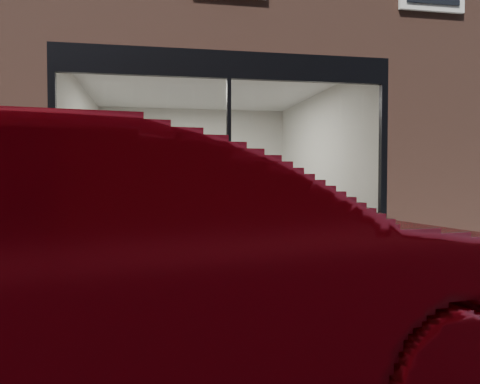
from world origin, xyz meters
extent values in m
plane|color=black|center=(0.00, 0.00, 0.00)|extent=(120.00, 120.00, 0.00)
cube|color=gray|center=(0.00, 1.00, 0.01)|extent=(40.00, 2.00, 0.01)
cube|color=gray|center=(0.00, -0.05, 0.06)|extent=(40.00, 0.10, 0.12)
cube|color=brown|center=(-3.75, 8.00, 1.60)|extent=(2.50, 12.00, 3.20)
cube|color=brown|center=(3.75, 8.00, 1.60)|extent=(2.50, 12.00, 3.20)
cube|color=brown|center=(0.00, 11.00, 1.60)|extent=(5.00, 6.00, 3.20)
plane|color=#2D2D30|center=(0.00, 5.00, 0.02)|extent=(6.00, 6.00, 0.00)
plane|color=white|center=(0.00, 5.00, 3.19)|extent=(6.00, 6.00, 0.00)
plane|color=silver|center=(0.00, 7.99, 1.60)|extent=(5.00, 0.00, 5.00)
plane|color=silver|center=(-2.49, 5.00, 1.60)|extent=(0.00, 6.00, 6.00)
plane|color=silver|center=(2.49, 5.00, 1.60)|extent=(0.00, 6.00, 6.00)
cube|color=black|center=(0.00, 2.05, 0.15)|extent=(5.00, 0.10, 0.30)
cube|color=black|center=(0.00, 2.05, 3.00)|extent=(5.00, 0.10, 0.40)
cube|color=black|center=(0.00, 2.05, 1.55)|extent=(0.06, 0.10, 2.50)
plane|color=white|center=(0.00, 2.02, 1.55)|extent=(4.80, 0.00, 4.80)
cube|color=#3B1B15|center=(0.00, 2.45, 0.23)|extent=(4.00, 0.55, 0.45)
imported|color=#A5C4E2|center=(-0.55, 2.71, 0.85)|extent=(0.67, 0.48, 1.70)
cube|color=black|center=(-1.44, 3.45, 0.74)|extent=(0.69, 0.69, 0.04)
cube|color=black|center=(1.58, 3.48, 0.74)|extent=(0.77, 0.77, 0.04)
cube|color=black|center=(1.76, 3.55, 0.24)|extent=(0.58, 0.58, 0.04)
cube|color=white|center=(-2.45, 5.05, 1.47)|extent=(0.02, 0.56, 0.74)
imported|color=#A7030C|center=(-1.15, -2.13, 0.81)|extent=(5.11, 2.40, 1.62)
camera|label=1|loc=(-1.10, -4.75, 1.38)|focal=35.00mm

